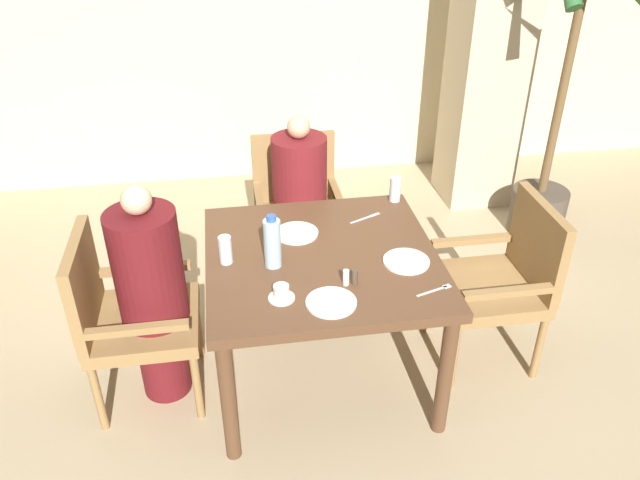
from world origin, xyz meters
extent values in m
plane|color=tan|center=(0.00, 0.00, 0.00)|extent=(16.00, 16.00, 0.00)
cube|color=beige|center=(0.00, 2.51, 1.40)|extent=(8.00, 0.06, 2.80)
cube|color=#BCAD8E|center=(1.52, 1.82, 1.35)|extent=(0.49, 0.49, 2.70)
cube|color=brown|center=(0.00, 0.00, 0.71)|extent=(1.10, 1.09, 0.05)
cylinder|color=brown|center=(-0.49, -0.49, 0.34)|extent=(0.07, 0.07, 0.68)
cylinder|color=brown|center=(0.49, -0.49, 0.34)|extent=(0.07, 0.07, 0.68)
cylinder|color=brown|center=(-0.49, 0.49, 0.34)|extent=(0.07, 0.07, 0.68)
cylinder|color=brown|center=(0.49, 0.49, 0.34)|extent=(0.07, 0.07, 0.68)
cube|color=olive|center=(-0.87, 0.00, 0.43)|extent=(0.52, 0.52, 0.07)
cube|color=olive|center=(-1.11, 0.00, 0.69)|extent=(0.05, 0.52, 0.44)
cube|color=olive|center=(-0.87, 0.24, 0.59)|extent=(0.46, 0.04, 0.04)
cube|color=olive|center=(-0.87, -0.24, 0.59)|extent=(0.46, 0.04, 0.04)
cylinder|color=olive|center=(-0.64, 0.23, 0.20)|extent=(0.04, 0.04, 0.40)
cylinder|color=olive|center=(-0.64, -0.23, 0.20)|extent=(0.04, 0.04, 0.40)
cylinder|color=olive|center=(-1.10, 0.23, 0.20)|extent=(0.04, 0.04, 0.40)
cylinder|color=olive|center=(-1.10, -0.23, 0.20)|extent=(0.04, 0.04, 0.40)
cylinder|color=#5B1419|center=(-0.81, 0.00, 0.23)|extent=(0.24, 0.24, 0.47)
cylinder|color=#5B1419|center=(-0.81, 0.00, 0.75)|extent=(0.32, 0.32, 0.57)
sphere|color=beige|center=(-0.81, 0.00, 1.10)|extent=(0.13, 0.13, 0.13)
cube|color=olive|center=(0.00, 0.87, 0.43)|extent=(0.52, 0.52, 0.07)
cube|color=olive|center=(0.00, 1.10, 0.69)|extent=(0.52, 0.05, 0.44)
cube|color=olive|center=(0.24, 0.87, 0.59)|extent=(0.04, 0.46, 0.04)
cube|color=olive|center=(-0.24, 0.87, 0.59)|extent=(0.04, 0.46, 0.04)
cylinder|color=olive|center=(0.23, 0.64, 0.20)|extent=(0.04, 0.04, 0.40)
cylinder|color=olive|center=(-0.23, 0.64, 0.20)|extent=(0.04, 0.04, 0.40)
cylinder|color=olive|center=(0.23, 1.09, 0.20)|extent=(0.04, 0.04, 0.40)
cylinder|color=olive|center=(-0.23, 1.09, 0.20)|extent=(0.04, 0.04, 0.40)
cylinder|color=maroon|center=(0.00, 0.81, 0.23)|extent=(0.24, 0.24, 0.47)
cylinder|color=maroon|center=(0.00, 0.81, 0.73)|extent=(0.32, 0.32, 0.54)
sphere|color=tan|center=(0.00, 0.81, 1.07)|extent=(0.13, 0.13, 0.13)
cube|color=olive|center=(0.87, 0.00, 0.43)|extent=(0.52, 0.52, 0.07)
cube|color=olive|center=(1.11, 0.00, 0.69)|extent=(0.05, 0.52, 0.44)
cube|color=olive|center=(0.87, -0.24, 0.59)|extent=(0.46, 0.04, 0.04)
cube|color=olive|center=(0.87, 0.24, 0.59)|extent=(0.46, 0.04, 0.04)
cylinder|color=olive|center=(0.64, -0.23, 0.20)|extent=(0.04, 0.04, 0.40)
cylinder|color=olive|center=(0.64, 0.23, 0.20)|extent=(0.04, 0.04, 0.40)
cylinder|color=olive|center=(1.10, -0.23, 0.20)|extent=(0.04, 0.04, 0.40)
cylinder|color=olive|center=(1.10, 0.23, 0.20)|extent=(0.04, 0.04, 0.40)
cylinder|color=#4C4238|center=(1.78, 1.20, 0.16)|extent=(0.39, 0.39, 0.33)
cylinder|color=brown|center=(1.78, 1.20, 0.98)|extent=(0.06, 0.06, 1.29)
cylinder|color=white|center=(0.38, -0.13, 0.74)|extent=(0.22, 0.22, 0.01)
cylinder|color=white|center=(-0.02, -0.38, 0.74)|extent=(0.22, 0.22, 0.01)
cylinder|color=white|center=(-0.09, 0.21, 0.74)|extent=(0.22, 0.22, 0.01)
cylinder|color=white|center=(-0.23, -0.31, 0.74)|extent=(0.12, 0.12, 0.01)
cylinder|color=white|center=(-0.23, -0.31, 0.77)|extent=(0.07, 0.07, 0.06)
cylinder|color=#A3C6DB|center=(-0.24, -0.05, 0.85)|extent=(0.08, 0.08, 0.24)
cylinder|color=#3359B2|center=(-0.24, -0.05, 0.98)|extent=(0.04, 0.04, 0.03)
cylinder|color=silver|center=(0.49, 0.48, 0.80)|extent=(0.06, 0.06, 0.14)
cylinder|color=silver|center=(-0.45, 0.01, 0.80)|extent=(0.06, 0.06, 0.14)
cylinder|color=white|center=(0.07, -0.26, 0.77)|extent=(0.03, 0.03, 0.08)
cylinder|color=#4C3D2D|center=(0.11, -0.26, 0.77)|extent=(0.03, 0.03, 0.07)
cube|color=silver|center=(0.43, -0.37, 0.74)|extent=(0.15, 0.06, 0.00)
cube|color=silver|center=(0.50, -0.34, 0.74)|extent=(0.04, 0.03, 0.00)
cube|color=silver|center=(0.27, 0.30, 0.74)|extent=(0.15, 0.08, 0.00)
cube|color=silver|center=(0.34, 0.34, 0.74)|extent=(0.06, 0.04, 0.00)
camera|label=1|loc=(-0.41, -2.46, 2.35)|focal=35.00mm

